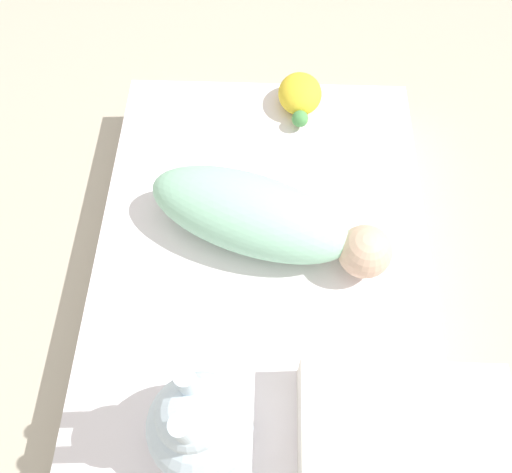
# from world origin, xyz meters

# --- Properties ---
(ground_plane) EXTENTS (12.00, 12.00, 0.00)m
(ground_plane) POSITION_xyz_m (0.00, 0.00, 0.00)
(ground_plane) COLOR #B2A893
(bed_mattress) EXTENTS (1.16, 0.80, 0.15)m
(bed_mattress) POSITION_xyz_m (0.00, 0.00, 0.08)
(bed_mattress) COLOR white
(bed_mattress) RESTS_ON ground_plane
(swaddled_baby) EXTENTS (0.34, 0.58, 0.16)m
(swaddled_baby) POSITION_xyz_m (-0.08, -0.01, 0.23)
(swaddled_baby) COLOR #99D6B2
(swaddled_baby) RESTS_ON bed_mattress
(pillow) EXTENTS (0.30, 0.40, 0.11)m
(pillow) POSITION_xyz_m (0.40, 0.28, 0.21)
(pillow) COLOR white
(pillow) RESTS_ON bed_mattress
(bunny_plush) EXTENTS (0.20, 0.20, 0.36)m
(bunny_plush) POSITION_xyz_m (0.38, -0.11, 0.28)
(bunny_plush) COLOR silver
(bunny_plush) RESTS_ON bed_mattress
(turtle_plush) EXTENTS (0.17, 0.12, 0.08)m
(turtle_plush) POSITION_xyz_m (-0.49, 0.09, 0.20)
(turtle_plush) COLOR yellow
(turtle_plush) RESTS_ON bed_mattress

